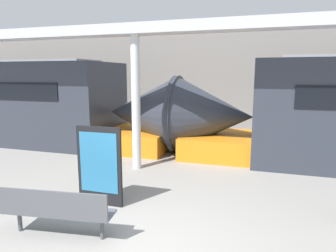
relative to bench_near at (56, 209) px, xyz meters
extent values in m
cube|color=gray|center=(1.31, 11.23, 2.00)|extent=(56.00, 0.20, 5.00)
cone|color=#2D333D|center=(1.62, 6.01, 0.82)|extent=(2.61, 2.63, 2.63)
cube|color=orange|center=(1.86, 6.01, -0.15)|extent=(2.35, 2.46, 0.70)
cone|color=#2D333D|center=(-0.84, 6.01, 0.82)|extent=(2.61, 2.63, 2.63)
cube|color=orange|center=(-1.09, 6.01, -0.15)|extent=(2.35, 2.46, 0.70)
cube|color=#4C4F54|center=(-0.01, 0.09, -0.09)|extent=(1.91, 0.67, 0.04)
cube|color=#4C4F54|center=(0.01, -0.11, 0.14)|extent=(1.86, 0.27, 0.42)
cylinder|color=#4C4F54|center=(-0.75, -0.01, -0.30)|extent=(0.07, 0.07, 0.40)
cylinder|color=#4C4F54|center=(0.73, 0.18, -0.30)|extent=(0.07, 0.07, 0.40)
cube|color=black|center=(0.04, 1.36, 0.32)|extent=(0.98, 0.06, 1.64)
cube|color=teal|center=(0.04, 1.32, 0.40)|extent=(0.84, 0.01, 1.25)
cylinder|color=silver|center=(-0.20, 3.83, 1.35)|extent=(0.25, 0.25, 3.71)
cube|color=#B7B7BC|center=(-0.20, 3.83, 3.35)|extent=(28.00, 0.60, 0.28)
camera|label=1|loc=(3.10, -3.84, 2.17)|focal=32.00mm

